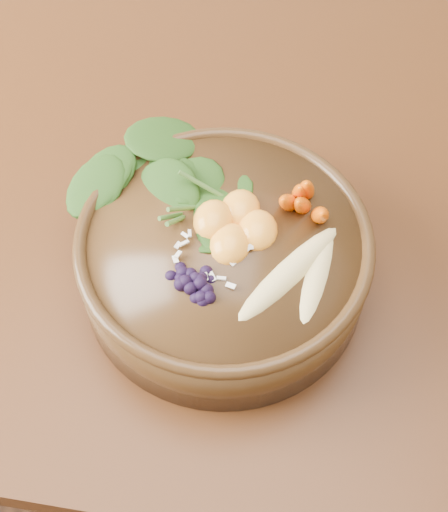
{
  "coord_description": "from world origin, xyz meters",
  "views": [
    {
      "loc": [
        0.1,
        -0.61,
        1.48
      ],
      "look_at": [
        0.03,
        -0.16,
        0.8
      ],
      "focal_mm": 50.0,
      "sensor_mm": 36.0,
      "label": 1
    }
  ],
  "objects": [
    {
      "name": "dining_table",
      "position": [
        0.0,
        0.0,
        0.66
      ],
      "size": [
        1.6,
        0.9,
        0.75
      ],
      "color": "#331C0C",
      "rests_on": "ground"
    },
    {
      "name": "coconut_flakes",
      "position": [
        0.02,
        -0.18,
        0.84
      ],
      "size": [
        0.13,
        0.11,
        0.01
      ],
      "primitive_type": null,
      "rotation": [
        0.0,
        0.0,
        -0.38
      ],
      "color": "white",
      "rests_on": "stoneware_bowl"
    },
    {
      "name": "mandarin_cluster",
      "position": [
        0.04,
        -0.14,
        0.86
      ],
      "size": [
        0.13,
        0.13,
        0.04
      ],
      "primitive_type": null,
      "rotation": [
        0.0,
        0.0,
        -0.38
      ],
      "color": "#FF9C2B",
      "rests_on": "stoneware_bowl"
    },
    {
      "name": "kale_heap",
      "position": [
        0.01,
        -0.08,
        0.86
      ],
      "size": [
        0.27,
        0.26,
        0.05
      ],
      "primitive_type": null,
      "rotation": [
        0.0,
        0.0,
        -0.38
      ],
      "color": "#284E19",
      "rests_on": "stoneware_bowl"
    },
    {
      "name": "banana_halves",
      "position": [
        0.12,
        -0.19,
        0.86
      ],
      "size": [
        0.12,
        0.17,
        0.03
      ],
      "rotation": [
        0.0,
        0.0,
        -0.38
      ],
      "color": "#E0CC84",
      "rests_on": "stoneware_bowl"
    },
    {
      "name": "carrot_cluster",
      "position": [
        0.12,
        -0.1,
        0.88
      ],
      "size": [
        0.09,
        0.09,
        0.09
      ],
      "primitive_type": null,
      "rotation": [
        0.0,
        0.0,
        -0.38
      ],
      "color": "#E15B00",
      "rests_on": "stoneware_bowl"
    },
    {
      "name": "stoneware_bowl",
      "position": [
        0.03,
        -0.16,
        0.79
      ],
      "size": [
        0.43,
        0.43,
        0.09
      ],
      "primitive_type": "cylinder",
      "rotation": [
        0.0,
        0.0,
        -0.38
      ],
      "color": "#492E15",
      "rests_on": "dining_table"
    },
    {
      "name": "blueberry_pile",
      "position": [
        0.01,
        -0.23,
        0.86
      ],
      "size": [
        0.18,
        0.16,
        0.05
      ],
      "primitive_type": null,
      "rotation": [
        0.0,
        0.0,
        -0.38
      ],
      "color": "black",
      "rests_on": "stoneware_bowl"
    },
    {
      "name": "ground",
      "position": [
        0.0,
        0.0,
        0.0
      ],
      "size": [
        4.0,
        4.0,
        0.0
      ],
      "primitive_type": "plane",
      "color": "#381E0F",
      "rests_on": "ground"
    }
  ]
}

